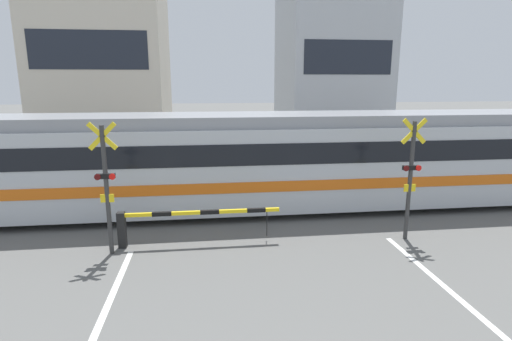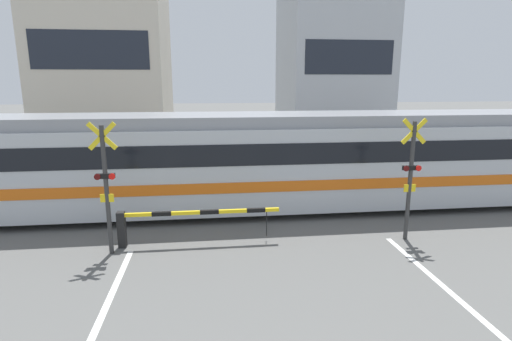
{
  "view_description": "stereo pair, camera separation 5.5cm",
  "coord_description": "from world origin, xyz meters",
  "px_view_note": "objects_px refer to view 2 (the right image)",
  "views": [
    {
      "loc": [
        -1.46,
        -1.49,
        4.21
      ],
      "look_at": [
        0.0,
        10.11,
        1.6
      ],
      "focal_mm": 28.0,
      "sensor_mm": 36.0,
      "label": 1
    },
    {
      "loc": [
        -1.41,
        -1.5,
        4.21
      ],
      "look_at": [
        0.0,
        10.11,
        1.6
      ],
      "focal_mm": 28.0,
      "sensor_mm": 36.0,
      "label": 2
    }
  ],
  "objects_px": {
    "commuter_train": "(275,159)",
    "crossing_barrier_near": "(169,220)",
    "crossing_barrier_far": "(304,169)",
    "crossing_signal_left": "(106,183)",
    "crossing_signal_right": "(411,174)",
    "pedestrian": "(249,152)"
  },
  "relations": [
    {
      "from": "crossing_barrier_far",
      "to": "crossing_signal_left",
      "type": "relative_size",
      "value": 1.28
    },
    {
      "from": "crossing_barrier_near",
      "to": "crossing_barrier_far",
      "type": "xyz_separation_m",
      "value": [
        4.95,
        5.56,
        0.0
      ]
    },
    {
      "from": "pedestrian",
      "to": "crossing_barrier_near",
      "type": "bearing_deg",
      "value": -109.65
    },
    {
      "from": "crossing_barrier_near",
      "to": "crossing_barrier_far",
      "type": "relative_size",
      "value": 1.0
    },
    {
      "from": "crossing_barrier_near",
      "to": "crossing_signal_left",
      "type": "bearing_deg",
      "value": -165.28
    },
    {
      "from": "crossing_barrier_near",
      "to": "crossing_signal_left",
      "type": "xyz_separation_m",
      "value": [
        -1.41,
        -0.37,
        1.13
      ]
    },
    {
      "from": "pedestrian",
      "to": "crossing_signal_left",
      "type": "bearing_deg",
      "value": -116.74
    },
    {
      "from": "commuter_train",
      "to": "crossing_barrier_far",
      "type": "relative_size",
      "value": 5.07
    },
    {
      "from": "crossing_barrier_near",
      "to": "pedestrian",
      "type": "height_order",
      "value": "pedestrian"
    },
    {
      "from": "crossing_signal_left",
      "to": "pedestrian",
      "type": "distance_m",
      "value": 9.75
    },
    {
      "from": "crossing_signal_left",
      "to": "crossing_signal_right",
      "type": "xyz_separation_m",
      "value": [
        7.76,
        0.0,
        0.0
      ]
    },
    {
      "from": "commuter_train",
      "to": "crossing_barrier_far",
      "type": "height_order",
      "value": "commuter_train"
    },
    {
      "from": "crossing_barrier_near",
      "to": "crossing_signal_left",
      "type": "distance_m",
      "value": 1.84
    },
    {
      "from": "commuter_train",
      "to": "crossing_signal_left",
      "type": "relative_size",
      "value": 6.47
    },
    {
      "from": "commuter_train",
      "to": "crossing_barrier_far",
      "type": "bearing_deg",
      "value": 59.01
    },
    {
      "from": "crossing_barrier_far",
      "to": "crossing_signal_right",
      "type": "bearing_deg",
      "value": -76.67
    },
    {
      "from": "crossing_signal_right",
      "to": "crossing_barrier_far",
      "type": "bearing_deg",
      "value": 103.33
    },
    {
      "from": "crossing_signal_right",
      "to": "pedestrian",
      "type": "relative_size",
      "value": 1.9
    },
    {
      "from": "crossing_barrier_near",
      "to": "crossing_signal_right",
      "type": "bearing_deg",
      "value": -3.33
    },
    {
      "from": "crossing_barrier_near",
      "to": "pedestrian",
      "type": "distance_m",
      "value": 8.83
    },
    {
      "from": "commuter_train",
      "to": "crossing_barrier_near",
      "type": "xyz_separation_m",
      "value": [
        -3.26,
        -2.76,
        -1.02
      ]
    },
    {
      "from": "crossing_signal_left",
      "to": "pedestrian",
      "type": "height_order",
      "value": "crossing_signal_left"
    }
  ]
}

